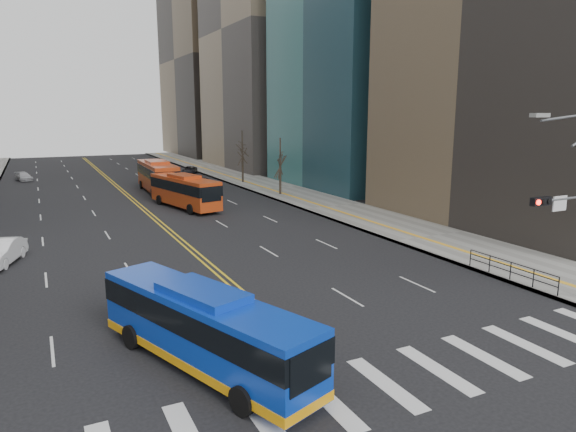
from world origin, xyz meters
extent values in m
plane|color=black|center=(0.00, 0.00, 0.00)|extent=(220.00, 220.00, 0.00)
cube|color=gray|center=(17.50, 45.00, 0.07)|extent=(7.00, 130.00, 0.15)
cube|color=silver|center=(-3.55, 0.00, 0.01)|extent=(0.70, 4.00, 0.01)
cube|color=silver|center=(-1.18, 0.00, 0.01)|extent=(0.70, 4.00, 0.01)
cube|color=silver|center=(1.18, 0.00, 0.01)|extent=(0.70, 4.00, 0.01)
cube|color=silver|center=(3.55, 0.00, 0.01)|extent=(0.70, 4.00, 0.01)
cube|color=silver|center=(5.91, 0.00, 0.01)|extent=(0.70, 4.00, 0.01)
cube|color=silver|center=(8.27, 0.00, 0.01)|extent=(0.70, 4.00, 0.01)
cube|color=silver|center=(10.64, 0.00, 0.01)|extent=(0.70, 4.00, 0.01)
cube|color=gold|center=(-0.20, 55.00, 0.01)|extent=(0.15, 100.00, 0.01)
cube|color=gold|center=(0.20, 55.00, 0.01)|extent=(0.15, 100.00, 0.01)
cube|color=gray|center=(30.00, 71.00, 23.00)|extent=(20.00, 26.00, 46.00)
cube|color=brown|center=(29.00, 103.00, 21.00)|extent=(18.00, 30.00, 42.00)
cylinder|color=slate|center=(12.95, 2.00, 5.50)|extent=(4.50, 0.12, 0.12)
cube|color=black|center=(11.00, 2.00, 5.50)|extent=(1.10, 0.28, 0.38)
cylinder|color=#FF190C|center=(10.65, 1.84, 5.50)|extent=(0.24, 0.08, 0.24)
cylinder|color=black|center=(11.00, 1.84, 5.50)|extent=(0.24, 0.08, 0.24)
cylinder|color=black|center=(11.35, 1.84, 5.50)|extent=(0.24, 0.08, 0.24)
cube|color=silver|center=(12.30, 2.00, 5.30)|extent=(0.90, 0.06, 0.70)
cube|color=#999993|center=(10.40, 2.00, 9.30)|extent=(0.90, 0.35, 0.18)
cube|color=black|center=(14.30, 6.00, 1.15)|extent=(0.04, 6.00, 0.04)
cylinder|color=black|center=(14.30, 3.00, 0.65)|extent=(0.06, 0.06, 1.00)
cylinder|color=black|center=(14.30, 4.50, 0.65)|extent=(0.06, 0.06, 1.00)
cylinder|color=black|center=(14.30, 6.00, 0.65)|extent=(0.06, 0.06, 1.00)
cylinder|color=black|center=(14.30, 7.50, 0.65)|extent=(0.06, 0.06, 1.00)
cylinder|color=black|center=(14.30, 9.00, 0.65)|extent=(0.06, 0.06, 1.00)
cylinder|color=#30251D|center=(16.00, 40.00, 1.75)|extent=(0.28, 0.28, 3.50)
cylinder|color=#30251D|center=(16.00, 52.00, 1.88)|extent=(0.28, 0.28, 3.75)
cube|color=#0B34AF|center=(-4.18, 4.00, 1.59)|extent=(5.69, 10.71, 2.47)
cube|color=black|center=(-4.18, 4.00, 2.10)|extent=(5.75, 10.75, 0.90)
cube|color=#0B34AF|center=(-4.18, 4.00, 2.92)|extent=(2.92, 4.09, 0.40)
cube|color=orange|center=(-4.18, 4.00, 0.55)|extent=(5.75, 10.75, 0.35)
cylinder|color=black|center=(-4.06, 0.44, 0.50)|extent=(0.62, 1.04, 1.00)
cylinder|color=black|center=(-1.99, 1.19, 0.50)|extent=(0.62, 1.04, 1.00)
cylinder|color=black|center=(-6.37, 6.81, 0.50)|extent=(0.62, 1.04, 1.00)
cylinder|color=black|center=(-4.30, 7.56, 0.50)|extent=(0.62, 1.04, 1.00)
cube|color=#B53A13|center=(3.89, 36.83, 1.72)|extent=(4.62, 10.89, 2.74)
cube|color=black|center=(3.89, 36.83, 2.26)|extent=(4.68, 10.92, 0.99)
cube|color=#B53A13|center=(3.89, 36.83, 3.19)|extent=(2.68, 4.04, 0.40)
cylinder|color=black|center=(3.44, 33.25, 0.50)|extent=(0.51, 1.04, 1.00)
cylinder|color=black|center=(5.80, 33.77, 0.50)|extent=(0.51, 1.04, 1.00)
cylinder|color=black|center=(1.99, 39.89, 0.50)|extent=(0.51, 1.04, 1.00)
cylinder|color=black|center=(4.35, 40.40, 0.50)|extent=(0.51, 1.04, 1.00)
cube|color=#B53A13|center=(3.73, 48.52, 1.94)|extent=(3.06, 12.23, 3.19)
cube|color=black|center=(3.73, 48.52, 2.54)|extent=(3.13, 12.25, 1.13)
cube|color=#B53A13|center=(3.73, 48.52, 3.64)|extent=(2.32, 4.31, 0.40)
cylinder|color=black|center=(2.26, 44.67, 0.50)|extent=(0.32, 1.01, 1.00)
cylinder|color=black|center=(5.02, 44.60, 0.50)|extent=(0.32, 1.01, 1.00)
cylinder|color=black|center=(2.45, 52.45, 0.50)|extent=(0.32, 1.01, 1.00)
cylinder|color=black|center=(5.21, 52.38, 0.50)|extent=(0.32, 1.01, 1.00)
imported|color=white|center=(-11.72, 22.70, 0.78)|extent=(3.08, 5.00, 1.55)
imported|color=black|center=(10.03, 49.90, 0.65)|extent=(1.72, 3.88, 1.30)
imported|color=#ADADB2|center=(-10.99, 67.66, 0.59)|extent=(2.65, 4.36, 1.18)
imported|color=black|center=(12.30, 65.53, 0.60)|extent=(3.59, 4.74, 1.20)
camera|label=1|loc=(-9.23, -13.37, 9.39)|focal=32.00mm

